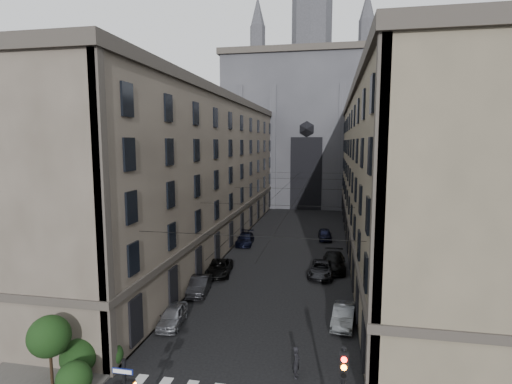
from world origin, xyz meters
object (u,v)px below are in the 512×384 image
Objects in this scene: car_left_midnear at (199,285)px; car_left_near at (173,316)px; car_right_near at (344,315)px; car_right_midfar at (334,262)px; car_left_far at (245,239)px; pedestrian at (297,362)px; car_right_far at (325,234)px; car_right_midnear at (322,269)px; car_left_midfar at (219,268)px; gothic_tower at (310,120)px.

car_left_near is at bearing -96.53° from car_left_midnear.
car_right_midfar reaches higher than car_right_near.
car_right_midfar reaches higher than car_left_midnear.
car_left_far is 29.44m from pedestrian.
pedestrian reaches higher than car_right_far.
car_left_midnear is 1.04× the size of car_right_far.
car_left_midnear is at bearing -120.40° from car_right_far.
car_left_far is 1.17× the size of car_right_far.
car_right_near is 7.65m from pedestrian.
car_left_midnear is 12.77m from car_right_near.
car_right_midfar is 3.14× the size of pedestrian.
car_right_midnear is at bearing 106.70° from car_right_near.
car_left_midfar is 18.41m from pedestrian.
car_left_far is at bearing -98.56° from gothic_tower.
car_left_midfar is 1.17× the size of car_right_far.
pedestrian is (-0.93, -32.46, 0.17)m from car_right_far.
car_left_far reaches higher than car_left_near.
car_left_far reaches higher than car_left_midfar.
car_right_far is at bearing 95.93° from car_right_midnear.
car_right_midnear is (10.29, 12.72, 0.04)m from car_left_near.
car_right_midfar is at bearing 68.21° from car_right_midnear.
car_right_midfar is at bearing 30.25° from car_left_midnear.
car_left_midfar is at bearing -96.55° from gothic_tower.
car_left_midfar is 14.84m from car_right_near.
car_right_midnear is at bearing -94.73° from car_right_far.
car_right_near is (6.04, -59.83, -17.09)m from gothic_tower.
car_right_near is 12.64m from car_right_midfar.
car_right_midfar is (11.23, 3.76, 0.13)m from car_left_midfar.
pedestrian is at bearing -76.90° from car_left_far.
car_left_far is 24.02m from car_right_near.
car_left_midfar is 11.84m from car_right_midfar.
pedestrian reaches higher than car_right_midnear.
car_left_midfar is at bearing 149.93° from car_right_near.
gothic_tower is 13.15× the size of car_left_midnear.
pedestrian is (3.27, -66.96, -16.90)m from gothic_tower.
car_left_far is at bearing 82.59° from car_left_midfar.
car_left_near is at bearing -162.43° from car_right_near.
car_left_midnear reaches higher than car_right_midnear.
car_right_midnear is 1.20× the size of car_right_far.
gothic_tower is 10.30× the size of car_right_midfar.
car_left_midfar is 1.00× the size of car_left_far.
car_right_midfar is at bearing -83.50° from gothic_tower.
car_left_far is at bearing 143.13° from car_right_midfar.
car_left_midnear is (-6.16, -56.05, -17.07)m from gothic_tower.
car_right_midfar reaches higher than car_right_midnear.
car_right_midfar is at bearing 46.64° from car_left_near.
car_left_midfar is (0.23, 11.21, 0.01)m from car_left_near.
car_right_far is 32.47m from pedestrian.
gothic_tower is at bearing 76.48° from car_left_far.
car_right_far reaches higher than car_right_near.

